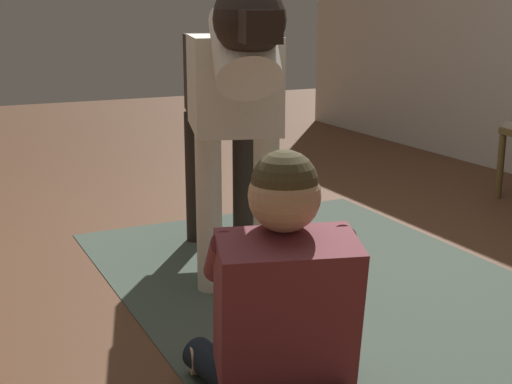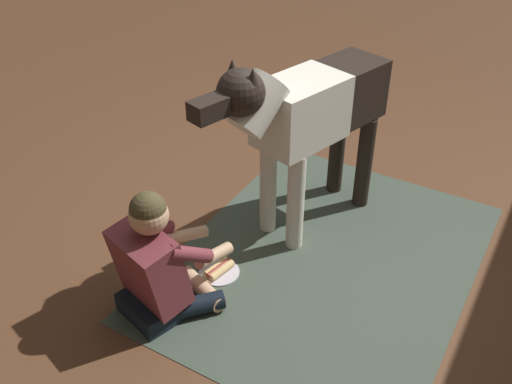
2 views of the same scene
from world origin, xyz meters
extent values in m
plane|color=brown|center=(0.00, 0.00, 0.00)|extent=(13.12, 13.12, 0.00)
cube|color=#414E43|center=(0.27, 0.27, 0.00)|extent=(2.26, 1.73, 0.01)
cylinder|color=brown|center=(-0.45, 2.06, 0.21)|extent=(0.04, 0.04, 0.42)
cylinder|color=black|center=(1.00, -0.49, 0.07)|extent=(0.41, 0.17, 0.11)
cylinder|color=tan|center=(0.88, -0.38, 0.06)|extent=(0.17, 0.37, 0.09)
cylinder|color=black|center=(1.09, -0.19, 0.07)|extent=(0.37, 0.35, 0.11)
cylinder|color=tan|center=(0.93, -0.22, 0.06)|extent=(0.22, 0.37, 0.09)
cube|color=brown|center=(1.17, -0.38, 0.34)|extent=(0.39, 0.46, 0.47)
cylinder|color=brown|center=(0.98, -0.50, 0.46)|extent=(0.30, 0.16, 0.24)
cylinder|color=tan|center=(0.80, -0.40, 0.30)|extent=(0.27, 0.18, 0.12)
cylinder|color=brown|center=(1.08, -0.17, 0.46)|extent=(0.30, 0.16, 0.24)
cylinder|color=tan|center=(0.87, -0.16, 0.30)|extent=(0.28, 0.11, 0.12)
sphere|color=tan|center=(1.13, -0.37, 0.67)|extent=(0.21, 0.21, 0.21)
sphere|color=#463E25|center=(1.13, -0.37, 0.71)|extent=(0.19, 0.19, 0.19)
cylinder|color=silver|center=(0.24, 0.03, 0.34)|extent=(0.11, 0.11, 0.68)
cylinder|color=silver|center=(0.17, -0.21, 0.34)|extent=(0.11, 0.11, 0.68)
cylinder|color=black|center=(-0.42, 0.23, 0.34)|extent=(0.11, 0.11, 0.68)
cylinder|color=black|center=(-0.49, -0.01, 0.34)|extent=(0.11, 0.11, 0.68)
cube|color=silver|center=(0.06, -0.05, 0.88)|extent=(0.62, 0.49, 0.40)
cube|color=black|center=(-0.33, 0.07, 0.88)|extent=(0.54, 0.45, 0.38)
cylinder|color=silver|center=(0.41, -0.15, 1.04)|extent=(0.45, 0.35, 0.39)
sphere|color=black|center=(0.52, -0.18, 1.15)|extent=(0.26, 0.26, 0.26)
cube|color=black|center=(0.73, -0.25, 1.13)|extent=(0.22, 0.17, 0.11)
cylinder|color=black|center=(-0.58, 0.14, 0.84)|extent=(0.35, 0.15, 0.23)
cylinder|color=silver|center=(0.71, -0.24, 0.01)|extent=(0.25, 0.25, 0.01)
cylinder|color=#E8C17C|center=(0.71, -0.26, 0.04)|extent=(0.19, 0.08, 0.05)
cylinder|color=#E8C17C|center=(0.72, -0.22, 0.04)|extent=(0.19, 0.08, 0.05)
cylinder|color=#953A2E|center=(0.71, -0.24, 0.04)|extent=(0.20, 0.07, 0.04)
camera|label=1|loc=(2.84, -1.28, 1.19)|focal=49.56mm
camera|label=2|loc=(2.92, 1.32, 2.47)|focal=41.15mm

